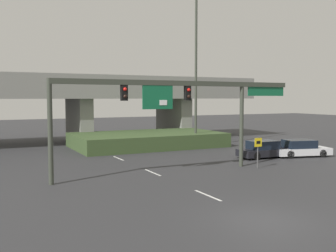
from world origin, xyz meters
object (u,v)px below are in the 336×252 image
object	(u,v)px
speed_limit_sign	(258,148)
parked_sedan_near_right	(264,150)
highway_light_pole_near	(196,60)
parked_sedan_mid_right	(301,149)
signal_gantry	(177,98)

from	to	relation	value
speed_limit_sign	parked_sedan_near_right	world-z (taller)	speed_limit_sign
highway_light_pole_near	parked_sedan_mid_right	size ratio (longest dim) A/B	3.25
parked_sedan_near_right	parked_sedan_mid_right	distance (m)	3.27
signal_gantry	highway_light_pole_near	xyz separation A→B (m)	(7.84, 10.85, 3.62)
signal_gantry	speed_limit_sign	xyz separation A→B (m)	(5.72, -1.16, -3.45)
signal_gantry	parked_sedan_mid_right	size ratio (longest dim) A/B	3.42
speed_limit_sign	highway_light_pole_near	world-z (taller)	highway_light_pole_near
speed_limit_sign	highway_light_pole_near	size ratio (longest dim) A/B	0.13
parked_sedan_near_right	speed_limit_sign	bearing A→B (deg)	-132.36
highway_light_pole_near	parked_sedan_mid_right	bearing A→B (deg)	-63.08
speed_limit_sign	parked_sedan_mid_right	distance (m)	7.39
signal_gantry	speed_limit_sign	bearing A→B (deg)	-11.47
signal_gantry	highway_light_pole_near	world-z (taller)	highway_light_pole_near
parked_sedan_mid_right	signal_gantry	bearing A→B (deg)	-158.24
signal_gantry	speed_limit_sign	world-z (taller)	signal_gantry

